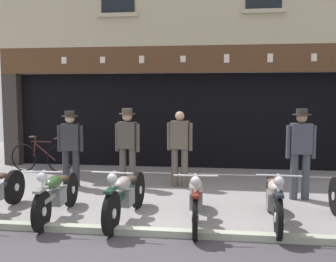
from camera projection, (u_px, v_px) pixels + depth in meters
name	position (u px, v px, depth m)	size (l,w,h in m)	color
shop_facade	(189.00, 103.00, 12.17)	(10.63, 4.42, 6.52)	black
motorcycle_left	(57.00, 193.00, 6.25)	(0.62, 1.91, 0.90)	black
motorcycle_center_left	(126.00, 194.00, 6.13)	(0.62, 2.03, 0.92)	black
motorcycle_center	(196.00, 197.00, 6.03)	(0.62, 2.06, 0.91)	black
motorcycle_center_right	(274.00, 198.00, 5.96)	(0.62, 2.00, 0.91)	black
salesman_left	(70.00, 145.00, 8.38)	(0.55, 0.35, 1.66)	#2D2D33
shopkeeper_center	(127.00, 143.00, 8.35)	(0.56, 0.37, 1.72)	#47423D
salesman_right	(180.00, 145.00, 8.36)	(0.56, 0.26, 1.66)	brown
assistant_far_right	(301.00, 149.00, 7.32)	(0.56, 0.34, 1.75)	#3D424C
advert_board_near	(135.00, 106.00, 10.78)	(0.75, 0.03, 1.12)	silver
leaning_bicycle	(41.00, 157.00, 10.06)	(1.77, 0.50, 0.96)	black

